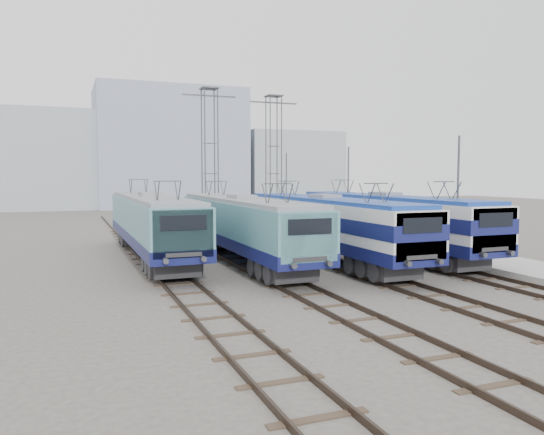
% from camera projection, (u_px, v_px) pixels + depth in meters
% --- Properties ---
extents(ground, '(160.00, 160.00, 0.00)m').
position_uv_depth(ground, '(334.00, 282.00, 24.15)').
color(ground, '#514C47').
extents(platform, '(4.00, 70.00, 0.30)m').
position_uv_depth(platform, '(413.00, 246.00, 35.27)').
color(platform, '#9E9E99').
rests_on(platform, ground).
extents(locomotive_far_left, '(2.85, 17.98, 3.38)m').
position_uv_depth(locomotive_far_left, '(152.00, 221.00, 30.33)').
color(locomotive_far_left, '#10154A').
rests_on(locomotive_far_left, ground).
extents(locomotive_center_left, '(2.78, 17.56, 3.30)m').
position_uv_depth(locomotive_center_left, '(243.00, 224.00, 29.14)').
color(locomotive_center_left, '#10154A').
rests_on(locomotive_center_left, ground).
extents(locomotive_center_right, '(2.78, 17.60, 3.31)m').
position_uv_depth(locomotive_center_right, '(326.00, 222.00, 29.68)').
color(locomotive_center_right, '#10154A').
rests_on(locomotive_center_right, ground).
extents(locomotive_far_right, '(2.82, 17.82, 3.35)m').
position_uv_depth(locomotive_far_right, '(386.00, 218.00, 32.04)').
color(locomotive_far_right, '#10154A').
rests_on(locomotive_far_right, ground).
extents(catenary_tower_west, '(4.50, 1.20, 12.00)m').
position_uv_depth(catenary_tower_west, '(210.00, 154.00, 44.05)').
color(catenary_tower_west, '#3F4247').
rests_on(catenary_tower_west, ground).
extents(catenary_tower_east, '(4.50, 1.20, 12.00)m').
position_uv_depth(catenary_tower_east, '(274.00, 156.00, 48.26)').
color(catenary_tower_east, '#3F4247').
rests_on(catenary_tower_east, ground).
extents(mast_front, '(0.12, 0.12, 7.00)m').
position_uv_depth(mast_front, '(458.00, 200.00, 28.85)').
color(mast_front, '#3F4247').
rests_on(mast_front, ground).
extents(mast_mid, '(0.12, 0.12, 7.00)m').
position_uv_depth(mast_mid, '(348.00, 193.00, 39.99)').
color(mast_mid, '#3F4247').
rests_on(mast_mid, ground).
extents(mast_rear, '(0.12, 0.12, 7.00)m').
position_uv_depth(mast_rear, '(286.00, 189.00, 51.13)').
color(mast_rear, '#3F4247').
rests_on(mast_rear, ground).
extents(building_west, '(18.00, 12.00, 14.00)m').
position_uv_depth(building_west, '(44.00, 160.00, 76.07)').
color(building_west, '#919BA3').
rests_on(building_west, ground).
extents(building_center, '(22.00, 14.00, 18.00)m').
position_uv_depth(building_center, '(169.00, 149.00, 82.44)').
color(building_center, '#8A92AA').
rests_on(building_center, ground).
extents(building_east, '(16.00, 12.00, 12.00)m').
position_uv_depth(building_east, '(287.00, 169.00, 89.95)').
color(building_east, '#919BA3').
rests_on(building_east, ground).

